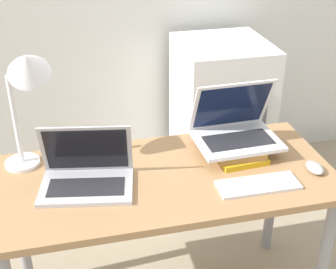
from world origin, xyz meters
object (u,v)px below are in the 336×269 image
(laptop_on_books, at_px, (235,128))
(wireless_keyboard, at_px, (258,185))
(book_stack, at_px, (235,148))
(desk_lamp, at_px, (26,78))
(mini_fridge, at_px, (220,118))
(laptop_left, at_px, (87,174))
(mouse, at_px, (315,168))

(laptop_on_books, height_order, wireless_keyboard, laptop_on_books)
(wireless_keyboard, bearing_deg, book_stack, 90.97)
(book_stack, height_order, desk_lamp, desk_lamp)
(mini_fridge, bearing_deg, desk_lamp, -145.77)
(wireless_keyboard, height_order, desk_lamp, desk_lamp)
(laptop_left, distance_m, wireless_keyboard, 0.65)
(mini_fridge, bearing_deg, laptop_on_books, -105.56)
(laptop_left, distance_m, mini_fridge, 1.24)
(desk_lamp, bearing_deg, laptop_on_books, -3.90)
(laptop_left, xyz_separation_m, laptop_on_books, (0.63, 0.12, 0.06))
(laptop_on_books, height_order, desk_lamp, desk_lamp)
(wireless_keyboard, relative_size, mouse, 3.25)
(laptop_on_books, distance_m, mini_fridge, 0.85)
(book_stack, bearing_deg, mini_fridge, 74.45)
(book_stack, distance_m, wireless_keyboard, 0.25)
(laptop_on_books, bearing_deg, mini_fridge, 74.44)
(mini_fridge, bearing_deg, mouse, -87.26)
(laptop_on_books, xyz_separation_m, wireless_keyboard, (-0.00, -0.28, -0.10))
(wireless_keyboard, relative_size, mini_fridge, 0.33)
(mini_fridge, bearing_deg, laptop_left, -134.20)
(laptop_on_books, distance_m, mouse, 0.35)
(book_stack, xyz_separation_m, mouse, (0.26, -0.20, -0.01))
(book_stack, bearing_deg, laptop_left, -172.20)
(laptop_on_books, relative_size, desk_lamp, 0.67)
(wireless_keyboard, xyz_separation_m, mouse, (0.26, 0.05, 0.01))
(book_stack, height_order, mini_fridge, mini_fridge)
(mini_fridge, bearing_deg, book_stack, -105.55)
(mouse, xyz_separation_m, mini_fridge, (-0.05, 0.98, -0.26))
(book_stack, relative_size, desk_lamp, 0.52)
(mouse, bearing_deg, laptop_left, 172.62)
(laptop_left, xyz_separation_m, book_stack, (0.62, 0.09, -0.02))
(book_stack, xyz_separation_m, desk_lamp, (-0.80, 0.09, 0.36))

